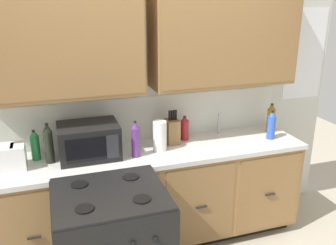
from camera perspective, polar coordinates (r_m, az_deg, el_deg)
wall_unit at (r=3.14m, az=-3.56°, el=9.44°), size 3.88×0.40×2.46m
counter_run at (r=3.36m, az=-2.26°, el=-11.37°), size 2.71×0.64×0.92m
microwave at (r=3.06m, az=-12.18°, el=-2.79°), size 0.48×0.37×0.28m
toaster at (r=3.05m, az=-23.79°, el=-5.03°), size 0.28×0.18×0.19m
knife_block at (r=3.27m, az=0.66°, el=-1.32°), size 0.11×0.14×0.31m
sink_faucet at (r=3.55m, az=7.88°, el=-0.12°), size 0.02×0.02×0.20m
paper_towel_roll at (r=3.12m, az=-1.28°, el=-2.10°), size 0.12×0.12×0.26m
bottle_violet at (r=3.00m, az=-5.05°, el=-2.62°), size 0.07×0.07×0.31m
bottle_blue at (r=3.50m, az=15.74°, el=-0.39°), size 0.07×0.07×0.27m
bottle_amber at (r=3.70m, az=15.66°, el=0.70°), size 0.08×0.08×0.28m
bottle_green at (r=3.13m, az=-19.91°, el=-3.33°), size 0.07×0.07×0.25m
bottle_dark at (r=3.03m, az=-18.01°, el=-3.13°), size 0.07×0.07×0.33m
bottle_red at (r=3.36m, az=2.58°, el=-0.88°), size 0.08×0.08×0.23m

